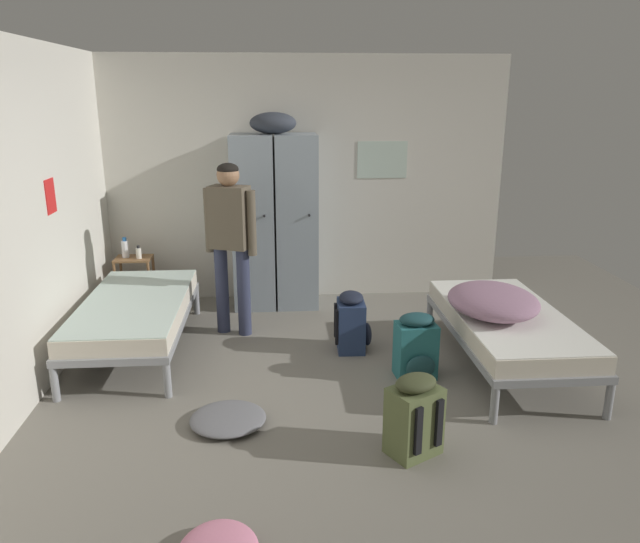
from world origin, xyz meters
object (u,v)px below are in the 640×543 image
shelf_unit (135,278)px  bedding_heap (493,301)px  bed_left_rear (135,311)px  bed_right (507,324)px  backpack_teal (416,347)px  locker_bank (275,218)px  lotion_bottle (139,253)px  person_traveler (230,233)px  water_bottle (125,249)px  backpack_olive (413,416)px  clothes_pile_grey (228,419)px  backpack_navy (352,323)px

shelf_unit → bedding_heap: (3.31, -1.74, 0.26)m
bed_left_rear → bed_right: size_ratio=1.00×
bed_left_rear → backpack_teal: 2.50m
bed_right → backpack_teal: 0.83m
locker_bank → lotion_bottle: (-1.45, -0.06, -0.34)m
person_traveler → water_bottle: person_traveler is taller
bed_right → lotion_bottle: lotion_bottle is taller
bed_right → person_traveler: (-2.36, 0.93, 0.61)m
bed_right → person_traveler: person_traveler is taller
water_bottle → lotion_bottle: 0.17m
shelf_unit → water_bottle: bearing=166.0°
backpack_olive → water_bottle: bearing=129.7°
locker_bank → water_bottle: locker_bank is taller
shelf_unit → person_traveler: bearing=-35.6°
person_traveler → lotion_bottle: size_ratio=11.65×
locker_bank → bedding_heap: size_ratio=2.37×
shelf_unit → backpack_olive: 3.79m
clothes_pile_grey → backpack_olive: bearing=-19.6°
backpack_teal → clothes_pile_grey: backpack_teal is taller
backpack_olive → lotion_bottle: bearing=128.5°
lotion_bottle → clothes_pile_grey: size_ratio=0.26×
backpack_olive → backpack_navy: 1.68m
lotion_bottle → locker_bank: bearing=2.5°
bed_left_rear → clothes_pile_grey: bed_left_rear is taller
bed_right → locker_bank: bearing=138.1°
locker_bank → person_traveler: bearing=-117.3°
person_traveler → backpack_navy: person_traveler is taller
bed_left_rear → backpack_teal: size_ratio=3.45×
water_bottle → backpack_olive: size_ratio=0.40×
locker_bank → bed_right: bearing=-41.9°
lotion_bottle → backpack_navy: bearing=-30.2°
water_bottle → bed_right: bearing=-26.1°
shelf_unit → person_traveler: 1.50m
backpack_teal → backpack_navy: bearing=127.5°
backpack_olive → clothes_pile_grey: size_ratio=1.02×
shelf_unit → lotion_bottle: 0.30m
shelf_unit → bed_right: size_ratio=0.30×
backpack_navy → water_bottle: bearing=150.3°
bed_left_rear → bedding_heap: size_ratio=2.18×
bed_right → backpack_olive: backpack_olive is taller
locker_bank → backpack_navy: size_ratio=3.76×
person_traveler → backpack_navy: size_ratio=3.00×
locker_bank → bedding_heap: locker_bank is taller
bed_right → shelf_unit: bearing=153.6°
bedding_heap → backpack_teal: bedding_heap is taller
locker_bank → water_bottle: bearing=-179.9°
water_bottle → backpack_olive: water_bottle is taller
lotion_bottle → shelf_unit: bearing=150.3°
bed_left_rear → clothes_pile_grey: (0.91, -1.36, -0.34)m
bed_right → bedding_heap: bearing=-170.7°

